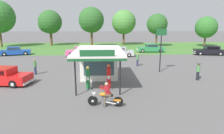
{
  "coord_description": "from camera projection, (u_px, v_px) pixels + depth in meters",
  "views": [
    {
      "loc": [
        1.17,
        -14.31,
        5.04
      ],
      "look_at": [
        1.93,
        2.11,
        1.4
      ],
      "focal_mm": 30.4,
      "sensor_mm": 36.0,
      "label": 1
    }
  ],
  "objects": [
    {
      "name": "ground_plane",
      "position": [
        89.0,
        90.0,
        14.99
      ],
      "size": [
        300.0,
        300.0,
        0.0
      ],
      "primitive_type": "plane",
      "color": "#5B5959"
    },
    {
      "name": "grass_verge_strip",
      "position": [
        98.0,
        47.0,
        44.25
      ],
      "size": [
        120.0,
        24.0,
        0.01
      ],
      "primitive_type": "cube",
      "color": "#477A33",
      "rests_on": "ground"
    },
    {
      "name": "service_station_kiosk",
      "position": [
        99.0,
        60.0,
        18.13
      ],
      "size": [
        4.11,
        7.51,
        3.4
      ],
      "color": "silver",
      "rests_on": "ground"
    },
    {
      "name": "gas_pump_nearside",
      "position": [
        88.0,
        79.0,
        14.98
      ],
      "size": [
        0.44,
        0.44,
        1.91
      ],
      "color": "slate",
      "rests_on": "ground"
    },
    {
      "name": "gas_pump_offside",
      "position": [
        109.0,
        78.0,
        15.04
      ],
      "size": [
        0.44,
        0.44,
        2.07
      ],
      "color": "slate",
      "rests_on": "ground"
    },
    {
      "name": "motorcycle_with_rider",
      "position": [
        106.0,
        96.0,
        11.94
      ],
      "size": [
        2.25,
        0.71,
        1.58
      ],
      "color": "black",
      "rests_on": "ground"
    },
    {
      "name": "parked_car_back_row_left",
      "position": [
        15.0,
        51.0,
        32.53
      ],
      "size": [
        5.2,
        3.06,
        1.43
      ],
      "color": "#19479E",
      "rests_on": "ground"
    },
    {
      "name": "parked_car_back_row_centre_left",
      "position": [
        151.0,
        48.0,
        36.25
      ],
      "size": [
        5.23,
        1.98,
        1.56
      ],
      "color": "#2D844C",
      "rests_on": "ground"
    },
    {
      "name": "parked_car_second_row_spare",
      "position": [
        119.0,
        52.0,
        31.27
      ],
      "size": [
        5.06,
        2.19,
        1.53
      ],
      "color": "#B7B7BC",
      "rests_on": "ground"
    },
    {
      "name": "parked_car_back_row_far_left",
      "position": [
        82.0,
        51.0,
        32.03
      ],
      "size": [
        5.7,
        2.33,
        1.51
      ],
      "color": "#E55993",
      "rests_on": "ground"
    },
    {
      "name": "parked_car_back_row_right",
      "position": [
        209.0,
        51.0,
        32.69
      ],
      "size": [
        5.15,
        2.53,
        1.57
      ],
      "color": "black",
      "rests_on": "ground"
    },
    {
      "name": "bystander_standing_back_lot",
      "position": [
        35.0,
        67.0,
        19.66
      ],
      "size": [
        0.34,
        0.34,
        1.59
      ],
      "color": "#2D3351",
      "rests_on": "ground"
    },
    {
      "name": "bystander_admiring_sedan",
      "position": [
        198.0,
        71.0,
        17.61
      ],
      "size": [
        0.35,
        0.35,
        1.6
      ],
      "color": "black",
      "rests_on": "ground"
    },
    {
      "name": "bystander_strolling_foreground",
      "position": [
        95.0,
        55.0,
        26.97
      ],
      "size": [
        0.36,
        0.36,
        1.66
      ],
      "color": "brown",
      "rests_on": "ground"
    },
    {
      "name": "bystander_leaning_by_kiosk",
      "position": [
        138.0,
        59.0,
        23.74
      ],
      "size": [
        0.34,
        0.34,
        1.64
      ],
      "color": "#2D3351",
      "rests_on": "ground"
    },
    {
      "name": "tree_oak_distant_spare",
      "position": [
        49.0,
        23.0,
        46.69
      ],
      "size": [
        5.74,
        5.74,
        8.68
      ],
      "color": "brown",
      "rests_on": "ground"
    },
    {
      "name": "tree_oak_left",
      "position": [
        91.0,
        21.0,
        43.02
      ],
      "size": [
        5.77,
        5.77,
        9.08
      ],
      "color": "brown",
      "rests_on": "ground"
    },
    {
      "name": "tree_oak_far_right",
      "position": [
        157.0,
        24.0,
        44.6
      ],
      "size": [
        4.83,
        4.83,
        7.72
      ],
      "color": "brown",
      "rests_on": "ground"
    },
    {
      "name": "tree_oak_centre",
      "position": [
        207.0,
        28.0,
        44.26
      ],
      "size": [
        4.99,
        4.99,
        7.04
      ],
      "color": "brown",
      "rests_on": "ground"
    },
    {
      "name": "tree_oak_far_left",
      "position": [
        124.0,
        22.0,
        48.0
      ],
      "size": [
        6.08,
        6.08,
        8.82
      ],
      "color": "brown",
      "rests_on": "ground"
    },
    {
      "name": "roadside_pole_sign",
      "position": [
        161.0,
        43.0,
        20.23
      ],
      "size": [
        1.1,
        0.12,
        4.67
      ],
      "color": "black",
      "rests_on": "ground"
    }
  ]
}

